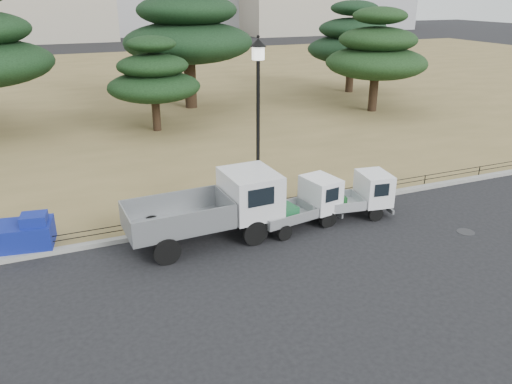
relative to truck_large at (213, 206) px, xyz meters
name	(u,v)px	position (x,y,z in m)	size (l,w,h in m)	color
ground	(280,251)	(1.68, -1.61, -1.21)	(220.00, 220.00, 0.00)	black
lawn	(127,89)	(1.68, 28.99, -1.14)	(120.00, 56.00, 0.15)	olive
curb	(250,217)	(1.68, 0.99, -1.13)	(120.00, 0.25, 0.16)	gray
truck_large	(213,206)	(0.00, 0.00, 0.00)	(5.08, 2.23, 2.18)	black
truck_kei_front	(303,204)	(3.24, -0.15, -0.40)	(3.26, 1.81, 1.63)	black
truck_kei_rear	(354,196)	(5.31, -0.17, -0.41)	(3.21, 1.68, 1.60)	black
street_lamp	(258,99)	(2.13, 1.29, 3.09)	(0.55, 0.55, 6.13)	black
pipe_fence	(248,207)	(1.68, 1.14, -0.77)	(38.00, 0.04, 0.40)	black
tarp_pile	(26,233)	(-5.70, 1.58, -0.62)	(1.81, 1.44, 1.10)	navy
manhole	(466,232)	(8.18, -2.81, -1.21)	(0.60, 0.60, 0.01)	#2D2D30
pine_center_left	(153,77)	(1.15, 14.20, 2.01)	(5.24, 5.24, 5.32)	black
pine_center_right	(188,28)	(4.69, 19.52, 4.25)	(8.64, 8.64, 9.17)	black
pine_east_near	(377,52)	(15.77, 13.76, 2.80)	(6.63, 6.63, 6.69)	black
pine_east_far	(352,40)	(18.10, 20.34, 2.96)	(6.94, 6.94, 6.97)	black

